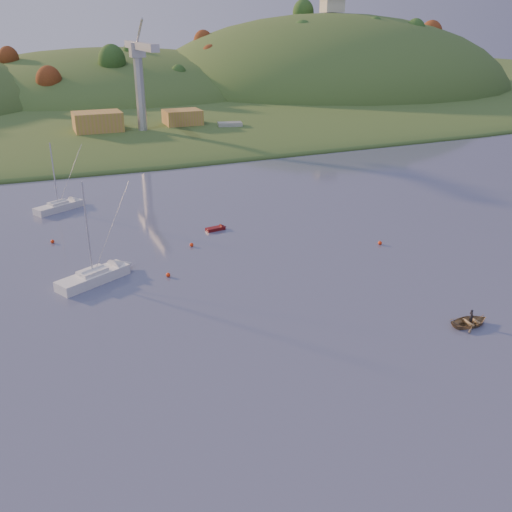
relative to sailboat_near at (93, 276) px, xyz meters
name	(u,v)px	position (x,y,z in m)	size (l,w,h in m)	color
far_shore	(80,93)	(20.60, 187.51, -0.75)	(620.00, 220.00, 1.50)	#33491D
shore_slope	(106,116)	(20.60, 122.51, -0.75)	(640.00, 150.00, 7.00)	#33491D
hill_center	(114,97)	(30.60, 167.51, -0.75)	(140.00, 120.00, 36.00)	#33491D
hill_right	(328,92)	(115.60, 152.51, -0.75)	(150.00, 130.00, 60.00)	#33491D
hilltop_house	(332,3)	(115.60, 152.51, 32.66)	(9.00, 7.00, 6.45)	beige
hillside_trees	(96,107)	(20.60, 142.51, -0.75)	(280.00, 50.00, 32.00)	#244A1A
wharf	(154,134)	(25.60, 79.51, 0.45)	(42.00, 16.00, 2.40)	slate
shed_west	(98,122)	(12.60, 80.51, 4.05)	(11.00, 8.00, 4.80)	#A98D38
shed_east	(183,118)	(33.60, 81.51, 3.65)	(9.00, 7.00, 4.00)	#A98D38
dock_crane	(140,68)	(22.60, 75.90, 16.43)	(3.20, 28.00, 20.30)	#B7B7BC
sailboat_near	(93,276)	(0.00, 0.00, 0.00)	(8.54, 6.09, 11.57)	white
sailboat_far	(58,206)	(-1.24, 28.85, -0.06)	(7.64, 5.62, 10.40)	silver
canoe	(470,322)	(31.97, -23.82, -0.35)	(2.75, 3.85, 0.80)	#8D744E
paddler	(471,319)	(31.97, -23.82, -0.04)	(0.52, 0.34, 1.41)	black
red_tender	(219,228)	(18.69, 11.12, -0.53)	(3.25, 1.53, 1.06)	#5D0D0F
work_vessel	(230,132)	(44.06, 75.51, 0.53)	(14.60, 7.69, 3.57)	slate
buoy_1	(380,243)	(36.11, -2.52, -0.50)	(0.50, 0.50, 0.50)	red
buoy_2	(52,241)	(-3.26, 14.50, -0.50)	(0.50, 0.50, 0.50)	red
buoy_3	(192,245)	(13.25, 6.29, -0.50)	(0.50, 0.50, 0.50)	red
buoy_4	(168,275)	(8.06, -1.76, -0.50)	(0.50, 0.50, 0.50)	red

